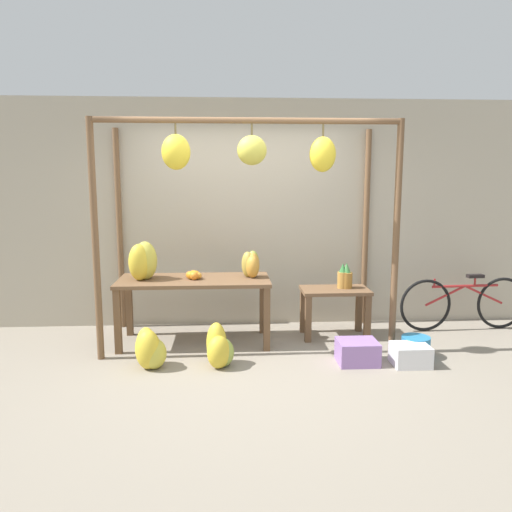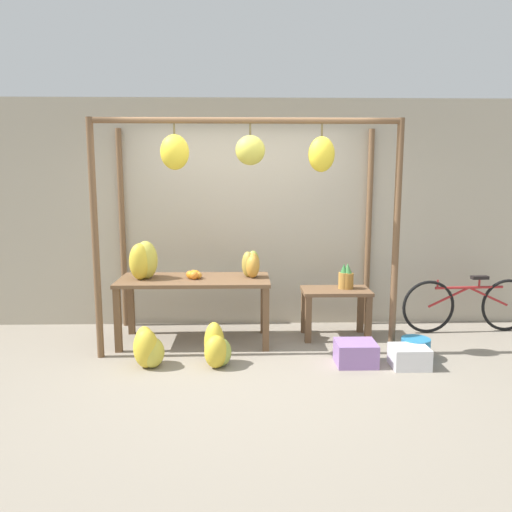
{
  "view_description": "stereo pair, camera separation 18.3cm",
  "coord_description": "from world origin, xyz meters",
  "px_view_note": "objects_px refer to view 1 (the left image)",
  "views": [
    {
      "loc": [
        -0.21,
        -4.72,
        1.85
      ],
      "look_at": [
        0.11,
        0.75,
        0.99
      ],
      "focal_mm": 35.0,
      "sensor_mm": 36.0,
      "label": 1
    },
    {
      "loc": [
        -0.03,
        -4.73,
        1.85
      ],
      "look_at": [
        0.11,
        0.75,
        0.99
      ],
      "focal_mm": 35.0,
      "sensor_mm": 36.0,
      "label": 2
    }
  ],
  "objects_px": {
    "banana_pile_ground_left": "(149,350)",
    "parked_bicycle": "(464,303)",
    "blue_bucket": "(416,347)",
    "fruit_crate_purple": "(410,355)",
    "pineapple_cluster": "(345,277)",
    "fruit_crate_white": "(357,352)",
    "papaya_pile": "(252,265)",
    "orange_pile": "(193,275)",
    "banana_pile_ground_right": "(219,349)",
    "banana_pile_on_table": "(143,263)"
  },
  "relations": [
    {
      "from": "papaya_pile",
      "to": "banana_pile_on_table",
      "type": "bearing_deg",
      "value": -177.52
    },
    {
      "from": "banana_pile_ground_left",
      "to": "banana_pile_ground_right",
      "type": "bearing_deg",
      "value": 0.17
    },
    {
      "from": "banana_pile_ground_right",
      "to": "fruit_crate_purple",
      "type": "distance_m",
      "value": 1.91
    },
    {
      "from": "orange_pile",
      "to": "parked_bicycle",
      "type": "distance_m",
      "value": 3.31
    },
    {
      "from": "banana_pile_on_table",
      "to": "blue_bucket",
      "type": "xyz_separation_m",
      "value": [
        2.88,
        -0.6,
        -0.82
      ]
    },
    {
      "from": "blue_bucket",
      "to": "fruit_crate_purple",
      "type": "relative_size",
      "value": 0.82
    },
    {
      "from": "banana_pile_ground_left",
      "to": "parked_bicycle",
      "type": "relative_size",
      "value": 0.25
    },
    {
      "from": "pineapple_cluster",
      "to": "fruit_crate_purple",
      "type": "xyz_separation_m",
      "value": [
        0.45,
        -0.98,
        -0.6
      ]
    },
    {
      "from": "banana_pile_on_table",
      "to": "papaya_pile",
      "type": "height_order",
      "value": "banana_pile_on_table"
    },
    {
      "from": "banana_pile_ground_right",
      "to": "blue_bucket",
      "type": "relative_size",
      "value": 1.47
    },
    {
      "from": "pineapple_cluster",
      "to": "fruit_crate_purple",
      "type": "distance_m",
      "value": 1.23
    },
    {
      "from": "banana_pile_on_table",
      "to": "banana_pile_ground_right",
      "type": "xyz_separation_m",
      "value": [
        0.84,
        -0.74,
        -0.75
      ]
    },
    {
      "from": "orange_pile",
      "to": "fruit_crate_white",
      "type": "height_order",
      "value": "orange_pile"
    },
    {
      "from": "orange_pile",
      "to": "pineapple_cluster",
      "type": "height_order",
      "value": "pineapple_cluster"
    },
    {
      "from": "banana_pile_ground_left",
      "to": "blue_bucket",
      "type": "height_order",
      "value": "banana_pile_ground_left"
    },
    {
      "from": "papaya_pile",
      "to": "fruit_crate_purple",
      "type": "xyz_separation_m",
      "value": [
        1.54,
        -0.87,
        -0.77
      ]
    },
    {
      "from": "banana_pile_ground_left",
      "to": "banana_pile_ground_right",
      "type": "height_order",
      "value": "banana_pile_ground_right"
    },
    {
      "from": "fruit_crate_white",
      "to": "papaya_pile",
      "type": "distance_m",
      "value": 1.5
    },
    {
      "from": "banana_pile_ground_left",
      "to": "banana_pile_ground_right",
      "type": "xyz_separation_m",
      "value": [
        0.68,
        0.0,
        -0.0
      ]
    },
    {
      "from": "banana_pile_ground_right",
      "to": "papaya_pile",
      "type": "relative_size",
      "value": 1.44
    },
    {
      "from": "banana_pile_on_table",
      "to": "banana_pile_ground_right",
      "type": "distance_m",
      "value": 1.35
    },
    {
      "from": "blue_bucket",
      "to": "fruit_crate_purple",
      "type": "xyz_separation_m",
      "value": [
        -0.14,
        -0.22,
        -0.0
      ]
    },
    {
      "from": "banana_pile_ground_right",
      "to": "papaya_pile",
      "type": "bearing_deg",
      "value": 65.54
    },
    {
      "from": "pineapple_cluster",
      "to": "parked_bicycle",
      "type": "relative_size",
      "value": 0.18
    },
    {
      "from": "blue_bucket",
      "to": "fruit_crate_purple",
      "type": "bearing_deg",
      "value": -121.62
    },
    {
      "from": "orange_pile",
      "to": "fruit_crate_white",
      "type": "bearing_deg",
      "value": -23.66
    },
    {
      "from": "banana_pile_on_table",
      "to": "blue_bucket",
      "type": "bearing_deg",
      "value": -11.73
    },
    {
      "from": "fruit_crate_white",
      "to": "parked_bicycle",
      "type": "relative_size",
      "value": 0.24
    },
    {
      "from": "banana_pile_on_table",
      "to": "orange_pile",
      "type": "height_order",
      "value": "banana_pile_on_table"
    },
    {
      "from": "pineapple_cluster",
      "to": "fruit_crate_white",
      "type": "bearing_deg",
      "value": -94.28
    },
    {
      "from": "pineapple_cluster",
      "to": "banana_pile_ground_right",
      "type": "height_order",
      "value": "pineapple_cluster"
    },
    {
      "from": "banana_pile_on_table",
      "to": "parked_bicycle",
      "type": "relative_size",
      "value": 0.26
    },
    {
      "from": "banana_pile_ground_right",
      "to": "parked_bicycle",
      "type": "relative_size",
      "value": 0.27
    },
    {
      "from": "banana_pile_ground_left",
      "to": "fruit_crate_white",
      "type": "relative_size",
      "value": 1.01
    },
    {
      "from": "banana_pile_on_table",
      "to": "banana_pile_ground_left",
      "type": "distance_m",
      "value": 1.06
    },
    {
      "from": "papaya_pile",
      "to": "pineapple_cluster",
      "type": "bearing_deg",
      "value": 5.57
    },
    {
      "from": "fruit_crate_white",
      "to": "parked_bicycle",
      "type": "height_order",
      "value": "parked_bicycle"
    },
    {
      "from": "orange_pile",
      "to": "fruit_crate_purple",
      "type": "bearing_deg",
      "value": -20.52
    },
    {
      "from": "fruit_crate_white",
      "to": "blue_bucket",
      "type": "xyz_separation_m",
      "value": [
        0.65,
        0.14,
        -0.01
      ]
    },
    {
      "from": "banana_pile_on_table",
      "to": "banana_pile_ground_left",
      "type": "height_order",
      "value": "banana_pile_on_table"
    },
    {
      "from": "parked_bicycle",
      "to": "fruit_crate_purple",
      "type": "relative_size",
      "value": 4.55
    },
    {
      "from": "orange_pile",
      "to": "pineapple_cluster",
      "type": "distance_m",
      "value": 1.76
    },
    {
      "from": "parked_bicycle",
      "to": "fruit_crate_purple",
      "type": "xyz_separation_m",
      "value": [
        -1.07,
        -1.12,
        -0.23
      ]
    },
    {
      "from": "blue_bucket",
      "to": "parked_bicycle",
      "type": "relative_size",
      "value": 0.18
    },
    {
      "from": "parked_bicycle",
      "to": "fruit_crate_purple",
      "type": "distance_m",
      "value": 1.57
    },
    {
      "from": "banana_pile_ground_left",
      "to": "pineapple_cluster",
      "type": "bearing_deg",
      "value": 22.95
    },
    {
      "from": "pineapple_cluster",
      "to": "parked_bicycle",
      "type": "height_order",
      "value": "pineapple_cluster"
    },
    {
      "from": "fruit_crate_purple",
      "to": "parked_bicycle",
      "type": "bearing_deg",
      "value": 46.16
    },
    {
      "from": "banana_pile_ground_left",
      "to": "parked_bicycle",
      "type": "xyz_separation_m",
      "value": [
        3.65,
        1.04,
        0.15
      ]
    },
    {
      "from": "orange_pile",
      "to": "parked_bicycle",
      "type": "xyz_separation_m",
      "value": [
        3.27,
        0.29,
        -0.44
      ]
    }
  ]
}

